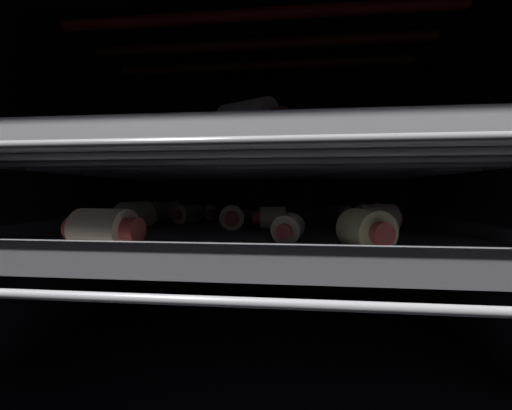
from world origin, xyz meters
TOP-DOWN VIEW (x-y plane):
  - ground_plane at (0.00, 0.00)cm, footprint 53.82×44.50cm
  - oven_wall_back at (0.00, 21.65)cm, footprint 53.82×1.20cm
  - oven_wall_left at (-26.31, 0.00)cm, footprint 1.20×42.10cm
  - oven_wall_right at (26.31, 0.00)cm, footprint 1.20×42.10cm
  - oven_ceiling at (0.00, 0.00)cm, footprint 53.82×44.50cm
  - heating_element at (0.00, 0.00)cm, footprint 41.13×18.59cm
  - oven_rack_lower at (0.00, 0.00)cm, footprint 48.91×41.26cm
  - baking_tray_lower at (0.00, 0.00)cm, footprint 44.81×32.86cm
  - pig_in_blanket_lower_0 at (15.81, 7.52)cm, footprint 3.86×5.35cm
  - pig_in_blanket_lower_1 at (-14.76, 9.35)cm, footprint 4.63×5.45cm
  - pig_in_blanket_lower_2 at (3.65, -7.32)cm, footprint 3.10×4.95cm
  - pig_in_blanket_lower_3 at (9.30, -10.58)cm, footprint 3.96×4.91cm
  - pig_in_blanket_lower_4 at (-14.51, 0.44)cm, footprint 4.27×5.38cm
  - pig_in_blanket_lower_5 at (-10.45, -12.08)cm, footprint 6.25×3.69cm
  - pig_in_blanket_lower_6 at (1.88, 1.26)cm, footprint 4.93×2.92cm
  - pig_in_blanket_lower_7 at (11.88, 12.37)cm, footprint 3.43×6.16cm
  - pig_in_blanket_lower_8 at (-10.39, 6.86)cm, footprint 3.78×5.86cm
  - pig_in_blanket_lower_9 at (-9.56, 12.53)cm, footprint 5.16×4.98cm
  - pig_in_blanket_lower_10 at (12.99, -1.33)cm, footprint 5.07×3.59cm
  - pig_in_blanket_lower_11 at (-3.09, 1.53)cm, footprint 3.56×6.30cm
  - oven_rack_upper at (0.00, 0.00)cm, footprint 48.90×41.26cm
  - baking_tray_upper at (0.00, 0.00)cm, footprint 44.81×32.86cm
  - pig_in_blanket_upper_0 at (-9.64, 4.71)cm, footprint 6.05×3.70cm
  - pig_in_blanket_upper_1 at (-15.88, 8.19)cm, footprint 5.09×5.36cm
  - pig_in_blanket_upper_2 at (0.60, -11.07)cm, footprint 6.20×4.69cm
  - pig_in_blanket_upper_3 at (-2.78, 4.23)cm, footprint 4.35×5.30cm
  - pig_in_blanket_upper_4 at (-3.68, 11.75)cm, footprint 4.27×5.63cm
  - pig_in_blanket_upper_5 at (9.33, -8.31)cm, footprint 4.11×3.18cm
  - pig_in_blanket_upper_6 at (19.21, -4.00)cm, footprint 2.61×4.50cm

SIDE VIEW (x-z plane):
  - ground_plane at x=0.00cm, z-range -1.20..0.00cm
  - oven_rack_lower at x=0.00cm, z-range 13.17..13.71cm
  - baking_tray_lower at x=0.00cm, z-range 13.16..15.37cm
  - pig_in_blanket_lower_9 at x=-9.56cm, z-range 14.56..16.99cm
  - pig_in_blanket_lower_7 at x=11.88cm, z-range 14.56..16.99cm
  - pig_in_blanket_lower_2 at x=3.65cm, z-range 14.56..17.03cm
  - pig_in_blanket_lower_8 at x=-10.39cm, z-range 14.56..17.23cm
  - pig_in_blanket_lower_6 at x=1.88cm, z-range 14.56..17.25cm
  - pig_in_blanket_lower_0 at x=15.81cm, z-range 14.56..17.40cm
  - pig_in_blanket_lower_11 at x=-3.09cm, z-range 14.56..17.41cm
  - pig_in_blanket_lower_1 at x=-14.76cm, z-range 14.56..17.63cm
  - pig_in_blanket_lower_3 at x=9.30cm, z-range 14.56..17.68cm
  - pig_in_blanket_lower_10 at x=12.99cm, z-range 14.56..17.70cm
  - pig_in_blanket_lower_5 at x=-10.45cm, z-range 14.56..17.73cm
  - pig_in_blanket_lower_4 at x=-14.51cm, z-range 14.56..17.84cm
  - oven_wall_back at x=0.00cm, z-range 0.00..39.60cm
  - oven_wall_left at x=-26.31cm, z-range 0.00..39.60cm
  - oven_wall_right at x=26.31cm, z-range 0.00..39.60cm
  - oven_rack_upper at x=0.00cm, z-range 21.23..21.76cm
  - baking_tray_upper at x=0.00cm, z-range 21.31..23.09cm
  - pig_in_blanket_upper_6 at x=19.21cm, z-range 22.42..24.88cm
  - pig_in_blanket_upper_5 at x=9.33cm, z-range 22.42..25.57cm
  - pig_in_blanket_upper_1 at x=-15.88cm, z-range 22.42..25.75cm
  - pig_in_blanket_upper_4 at x=-3.68cm, z-range 22.42..25.75cm
  - pig_in_blanket_upper_2 at x=0.60cm, z-range 22.42..25.75cm
  - pig_in_blanket_upper_0 at x=-9.64cm, z-range 22.42..25.78cm
  - pig_in_blanket_upper_3 at x=-2.78cm, z-range 22.42..25.81cm
  - heating_element at x=0.00cm, z-range 36.37..37.60cm
  - oven_ceiling at x=0.00cm, z-range 39.60..40.80cm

